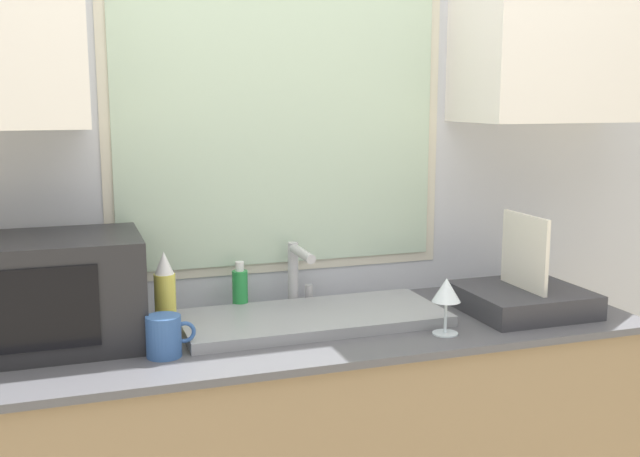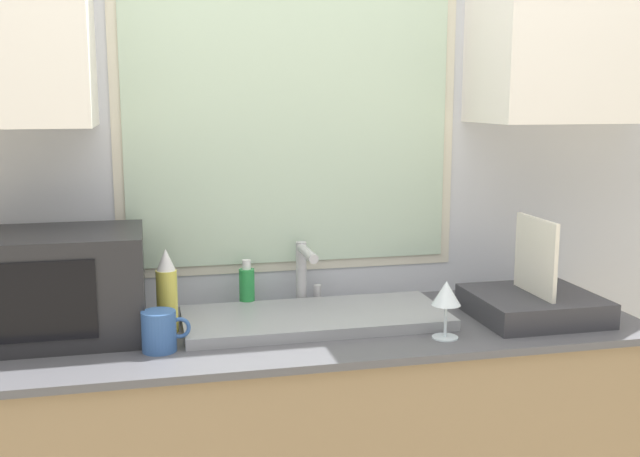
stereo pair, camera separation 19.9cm
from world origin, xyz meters
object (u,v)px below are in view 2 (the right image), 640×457
(faucet, at_px, (305,269))
(spray_bottle, at_px, (167,292))
(soap_bottle, at_px, (247,288))
(mug_near_sink, at_px, (160,331))
(wine_glass, at_px, (446,296))
(microwave, at_px, (55,285))
(dish_rack, at_px, (533,302))

(faucet, height_order, spray_bottle, spray_bottle)
(soap_bottle, relative_size, mug_near_sink, 1.26)
(faucet, distance_m, mug_near_sink, 0.53)
(mug_near_sink, distance_m, wine_glass, 0.74)
(soap_bottle, bearing_deg, microwave, -164.94)
(spray_bottle, bearing_deg, microwave, 176.71)
(microwave, distance_m, mug_near_sink, 0.33)
(spray_bottle, distance_m, wine_glass, 0.74)
(microwave, height_order, mug_near_sink, microwave)
(dish_rack, bearing_deg, soap_bottle, 161.89)
(microwave, distance_m, wine_glass, 1.02)
(soap_bottle, distance_m, wine_glass, 0.61)
(dish_rack, relative_size, mug_near_sink, 2.82)
(wine_glass, bearing_deg, microwave, 166.46)
(microwave, height_order, wine_glass, microwave)
(microwave, distance_m, spray_bottle, 0.29)
(faucet, xyz_separation_m, mug_near_sink, (-0.43, -0.30, -0.07))
(microwave, bearing_deg, faucet, 10.44)
(mug_near_sink, relative_size, wine_glass, 0.79)
(wine_glass, bearing_deg, mug_near_sink, 174.88)
(mug_near_sink, bearing_deg, wine_glass, -5.12)
(faucet, xyz_separation_m, wine_glass, (0.30, -0.37, -0.01))
(spray_bottle, xyz_separation_m, mug_near_sink, (-0.02, -0.16, -0.06))
(dish_rack, distance_m, spray_bottle, 1.03)
(spray_bottle, height_order, wine_glass, spray_bottle)
(soap_bottle, bearing_deg, spray_bottle, -146.48)
(soap_bottle, height_order, mug_near_sink, soap_bottle)
(dish_rack, bearing_deg, faucet, 158.24)
(faucet, bearing_deg, wine_glass, -50.79)
(microwave, distance_m, dish_rack, 1.32)
(dish_rack, height_order, wine_glass, dish_rack)
(faucet, bearing_deg, mug_near_sink, -145.18)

